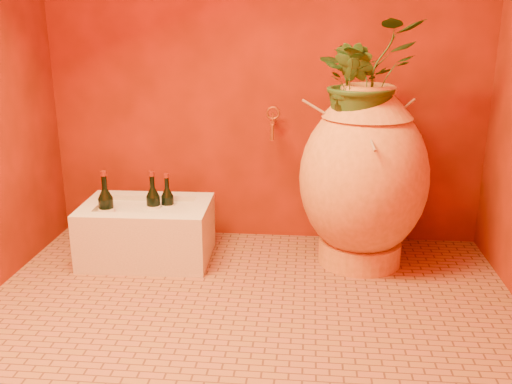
# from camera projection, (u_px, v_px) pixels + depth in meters

# --- Properties ---
(floor) EXTENTS (2.50, 2.50, 0.00)m
(floor) POSITION_uv_depth(u_px,v_px,m) (247.00, 316.00, 2.55)
(floor) COLOR brown
(floor) RESTS_ON ground
(wall_back) EXTENTS (2.50, 0.02, 2.50)m
(wall_back) POSITION_uv_depth(u_px,v_px,m) (265.00, 22.00, 3.13)
(wall_back) COLOR #531804
(wall_back) RESTS_ON ground
(amphora) EXTENTS (0.89, 0.89, 0.96)m
(amphora) POSITION_uv_depth(u_px,v_px,m) (363.00, 177.00, 2.97)
(amphora) COLOR #DB893D
(amphora) RESTS_ON floor
(stone_basin) EXTENTS (0.69, 0.48, 0.32)m
(stone_basin) POSITION_uv_depth(u_px,v_px,m) (147.00, 232.00, 3.11)
(stone_basin) COLOR beige
(stone_basin) RESTS_ON floor
(wine_bottle_a) EXTENTS (0.08, 0.08, 0.31)m
(wine_bottle_a) POSITION_uv_depth(u_px,v_px,m) (154.00, 208.00, 3.09)
(wine_bottle_a) COLOR black
(wine_bottle_a) RESTS_ON stone_basin
(wine_bottle_b) EXTENTS (0.08, 0.08, 0.34)m
(wine_bottle_b) POSITION_uv_depth(u_px,v_px,m) (107.00, 211.00, 3.02)
(wine_bottle_b) COLOR black
(wine_bottle_b) RESTS_ON stone_basin
(wine_bottle_c) EXTENTS (0.07, 0.07, 0.29)m
(wine_bottle_c) POSITION_uv_depth(u_px,v_px,m) (168.00, 207.00, 3.13)
(wine_bottle_c) COLOR black
(wine_bottle_c) RESTS_ON stone_basin
(wall_tap) EXTENTS (0.08, 0.16, 0.18)m
(wall_tap) POSITION_uv_depth(u_px,v_px,m) (273.00, 121.00, 3.19)
(wall_tap) COLOR #A96C27
(wall_tap) RESTS_ON wall_back
(plant_main) EXTENTS (0.68, 0.66, 0.57)m
(plant_main) POSITION_uv_depth(u_px,v_px,m) (364.00, 78.00, 2.83)
(plant_main) COLOR #224318
(plant_main) RESTS_ON amphora
(plant_side) EXTENTS (0.29, 0.29, 0.41)m
(plant_side) POSITION_uv_depth(u_px,v_px,m) (353.00, 86.00, 2.75)
(plant_side) COLOR #224318
(plant_side) RESTS_ON amphora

